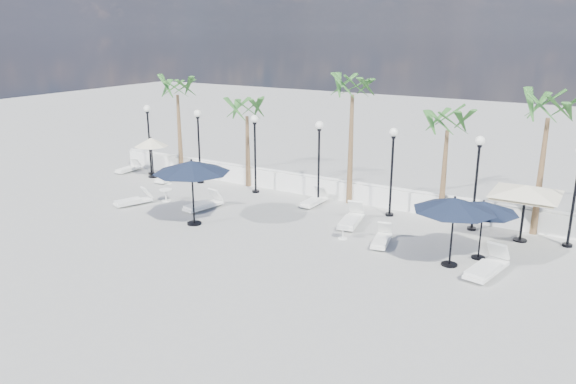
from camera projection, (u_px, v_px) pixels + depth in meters
The scene contains 30 objects.
ground at pixel (236, 248), 20.72m from camera, with size 100.00×100.00×0.00m, color #999894.
balustrade at pixel (328, 188), 26.77m from camera, with size 26.00×0.30×1.01m.
lamppost_0 at pixel (149, 130), 30.55m from camera, with size 0.36×0.36×3.84m.
lamppost_1 at pixel (199, 136), 28.83m from camera, with size 0.36×0.36×3.84m.
lamppost_2 at pixel (255, 143), 27.10m from camera, with size 0.36×0.36×3.84m.
lamppost_3 at pixel (319, 151), 25.38m from camera, with size 0.36×0.36×3.84m.
lamppost_4 at pixel (392, 160), 23.66m from camera, with size 0.36×0.36×3.84m.
lamppost_5 at pixel (477, 170), 21.93m from camera, with size 0.36×0.36×3.84m.
palm_0 at pixel (177, 92), 29.90m from camera, with size 2.60×2.60×5.50m.
palm_1 at pixel (247, 113), 27.90m from camera, with size 2.60×2.60×4.70m.
palm_2 at pixel (352, 92), 24.71m from camera, with size 2.60×2.60×6.10m.
palm_3 at pixel (448, 127), 22.92m from camera, with size 2.60×2.60×4.90m.
palm_4 at pixel (548, 115), 20.88m from camera, with size 2.60×2.60×5.70m.
lounger_0 at pixel (169, 177), 29.78m from camera, with size 0.75×1.79×0.65m.
lounger_1 at pixel (128, 168), 31.70m from camera, with size 0.59×1.65×0.61m.
lounger_2 at pixel (133, 200), 25.78m from camera, with size 1.16×1.84×0.66m.
lounger_3 at pixel (314, 200), 25.76m from camera, with size 0.61×1.75×0.65m.
lounger_4 at pixel (203, 204), 25.13m from camera, with size 0.97×2.02×0.73m.
lounger_5 at pixel (351, 219), 23.10m from camera, with size 1.02×2.13×0.77m.
lounger_6 at pixel (381, 239), 21.05m from camera, with size 0.88×1.77×0.63m.
lounger_8 at pixel (487, 267), 18.45m from camera, with size 1.11×2.26×0.81m.
side_table_0 at pixel (168, 178), 29.27m from camera, with size 0.53×0.53×0.51m.
side_table_1 at pixel (166, 194), 26.31m from camera, with size 0.59×0.59×0.57m.
side_table_2 at pixel (343, 232), 21.60m from camera, with size 0.47×0.47×0.46m.
parasol_navy_left at pixel (192, 167), 22.61m from camera, with size 3.14×3.14×2.77m.
parasol_navy_mid at pixel (454, 205), 18.64m from camera, with size 2.77×2.77×2.48m.
parasol_navy_right at pixel (483, 207), 19.31m from camera, with size 2.41×2.41×2.16m.
parasol_cream_sq_a at pixel (527, 186), 20.83m from camera, with size 4.84×4.84×2.38m.
parasol_cream_sq_b at pixel (526, 189), 20.88m from camera, with size 4.49×4.49×2.25m.
parasol_cream_small at pixel (151, 143), 30.14m from camera, with size 1.82×1.82×2.23m.
Camera 1 is at (11.56, -15.58, 7.82)m, focal length 35.00 mm.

